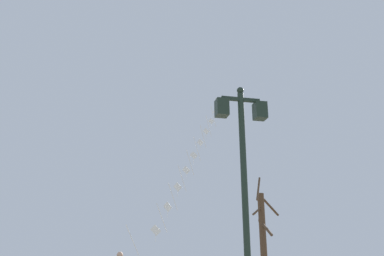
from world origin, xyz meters
TOP-DOWN VIEW (x-y plane):
  - twin_lantern_lamp_post at (1.79, 7.35)m, footprint 1.20×0.28m
  - kite_train at (3.91, 22.09)m, footprint 7.97×13.01m
  - bare_tree at (5.82, 16.40)m, footprint 1.70×2.10m

SIDE VIEW (x-z plane):
  - bare_tree at x=5.82m, z-range -0.19..4.95m
  - twin_lantern_lamp_post at x=1.79m, z-range 0.98..6.21m
  - kite_train at x=3.91m, z-range 0.60..14.51m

